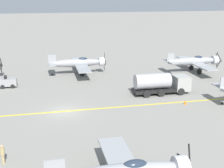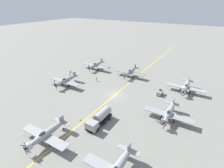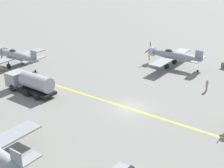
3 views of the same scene
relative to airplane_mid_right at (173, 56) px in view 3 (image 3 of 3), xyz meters
The scene contains 7 objects.
ground_plane 18.05m from the airplane_mid_right, behind, with size 400.00×400.00×0.00m, color gray.
taxiway_stripe 18.05m from the airplane_mid_right, behind, with size 0.30×160.00×0.01m, color yellow.
airplane_mid_right is the anchor object (origin of this frame).
airplane_far_center 26.67m from the airplane_mid_right, 125.96° to the left, with size 12.00×9.98×3.65m.
fuel_tanker 24.34m from the airplane_mid_right, 152.79° to the left, with size 2.68×8.00×2.98m.
ground_crew_inspecting 10.94m from the airplane_mid_right, 128.52° to the right, with size 0.37×0.37×1.72m.
traffic_cone 21.06m from the airplane_mid_right, 143.37° to the left, with size 0.36×0.36×0.55m, color orange.
Camera 3 is at (-29.52, -18.67, 17.59)m, focal length 50.00 mm.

